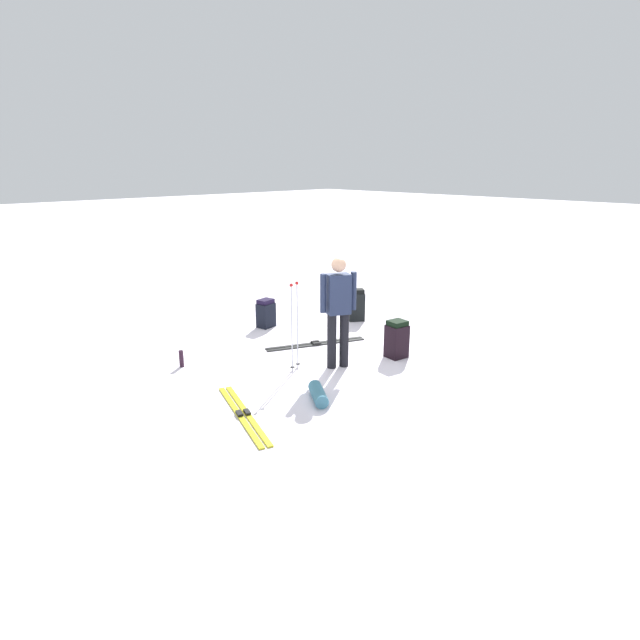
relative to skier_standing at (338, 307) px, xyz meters
The scene contains 10 objects.
ground_plane 1.01m from the skier_standing, 75.24° to the right, with size 80.00×80.00×0.00m, color white.
skier_standing is the anchor object (origin of this frame).
ski_pair_near 2.26m from the skier_standing, ahead, with size 0.77×1.74×0.05m.
ski_pair_far 1.45m from the skier_standing, 115.86° to the right, with size 1.70×0.85×0.05m.
backpack_large_dark 1.23m from the skier_standing, 159.95° to the left, with size 0.34×0.32×0.61m.
backpack_bright 2.63m from the skier_standing, 144.08° to the right, with size 0.38×0.36×0.63m.
backpack_small_spare 2.55m from the skier_standing, 102.00° to the right, with size 0.35×0.29×0.54m.
ski_poles_planted_near 0.69m from the skier_standing, 34.53° to the right, with size 0.22×0.11×1.35m.
sleeping_mat_rolled 1.52m from the skier_standing, 32.32° to the left, with size 0.18×0.18×0.55m, color teal.
thermos_bottle 2.54m from the skier_standing, 43.99° to the right, with size 0.07×0.07×0.26m, color black.
Camera 1 is at (5.48, 5.67, 3.03)m, focal length 30.13 mm.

